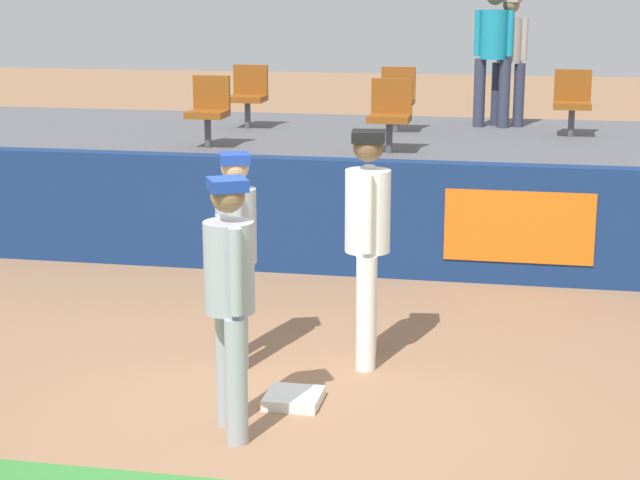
{
  "coord_description": "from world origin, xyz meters",
  "views": [
    {
      "loc": [
        1.65,
        -6.98,
        2.99
      ],
      "look_at": [
        0.04,
        1.17,
        1.0
      ],
      "focal_mm": 59.88,
      "sensor_mm": 36.0,
      "label": 1
    }
  ],
  "objects_px": {
    "seat_front_left": "(209,107)",
    "seat_back_left": "(249,93)",
    "first_base": "(294,398)",
    "player_runner_visitor": "(230,289)",
    "spectator_hooded": "(493,47)",
    "spectator_capped": "(509,52)",
    "player_fielder_home": "(368,231)",
    "seat_front_center": "(390,111)",
    "seat_back_center": "(397,96)",
    "player_coach_visitor": "(236,243)",
    "seat_back_right": "(572,99)"
  },
  "relations": [
    {
      "from": "seat_back_left",
      "to": "seat_back_right",
      "type": "bearing_deg",
      "value": -0.0
    },
    {
      "from": "seat_back_right",
      "to": "seat_back_left",
      "type": "relative_size",
      "value": 1.0
    },
    {
      "from": "player_runner_visitor",
      "to": "spectator_capped",
      "type": "distance_m",
      "value": 8.54
    },
    {
      "from": "player_coach_visitor",
      "to": "spectator_hooded",
      "type": "xyz_separation_m",
      "value": [
        1.71,
        6.79,
        1.19
      ]
    },
    {
      "from": "player_runner_visitor",
      "to": "spectator_capped",
      "type": "relative_size",
      "value": 1.01
    },
    {
      "from": "seat_back_right",
      "to": "seat_back_left",
      "type": "bearing_deg",
      "value": 180.0
    },
    {
      "from": "spectator_hooded",
      "to": "spectator_capped",
      "type": "height_order",
      "value": "spectator_hooded"
    },
    {
      "from": "first_base",
      "to": "player_fielder_home",
      "type": "bearing_deg",
      "value": 68.57
    },
    {
      "from": "player_runner_visitor",
      "to": "spectator_hooded",
      "type": "relative_size",
      "value": 0.95
    },
    {
      "from": "first_base",
      "to": "seat_front_left",
      "type": "distance_m",
      "value": 5.73
    },
    {
      "from": "seat_front_left",
      "to": "spectator_capped",
      "type": "bearing_deg",
      "value": 37.33
    },
    {
      "from": "seat_back_left",
      "to": "spectator_hooded",
      "type": "relative_size",
      "value": 0.45
    },
    {
      "from": "seat_front_center",
      "to": "seat_back_center",
      "type": "xyz_separation_m",
      "value": [
        -0.15,
        1.8,
        -0.0
      ]
    },
    {
      "from": "seat_front_center",
      "to": "seat_back_center",
      "type": "bearing_deg",
      "value": 94.68
    },
    {
      "from": "first_base",
      "to": "player_fielder_home",
      "type": "height_order",
      "value": "player_fielder_home"
    },
    {
      "from": "player_fielder_home",
      "to": "player_coach_visitor",
      "type": "bearing_deg",
      "value": -84.95
    },
    {
      "from": "player_fielder_home",
      "to": "player_runner_visitor",
      "type": "bearing_deg",
      "value": -29.95
    },
    {
      "from": "seat_back_center",
      "to": "spectator_capped",
      "type": "height_order",
      "value": "spectator_capped"
    },
    {
      "from": "first_base",
      "to": "spectator_hooded",
      "type": "bearing_deg",
      "value": 81.87
    },
    {
      "from": "spectator_hooded",
      "to": "first_base",
      "type": "bearing_deg",
      "value": 87.65
    },
    {
      "from": "seat_back_left",
      "to": "player_runner_visitor",
      "type": "bearing_deg",
      "value": -76.08
    },
    {
      "from": "player_runner_visitor",
      "to": "seat_back_center",
      "type": "distance_m",
      "value": 7.51
    },
    {
      "from": "player_runner_visitor",
      "to": "seat_front_center",
      "type": "distance_m",
      "value": 5.73
    },
    {
      "from": "player_fielder_home",
      "to": "seat_front_center",
      "type": "relative_size",
      "value": 2.25
    },
    {
      "from": "seat_back_center",
      "to": "spectator_hooded",
      "type": "height_order",
      "value": "spectator_hooded"
    },
    {
      "from": "spectator_hooded",
      "to": "spectator_capped",
      "type": "distance_m",
      "value": 0.27
    },
    {
      "from": "seat_front_center",
      "to": "spectator_hooded",
      "type": "xyz_separation_m",
      "value": [
        1.06,
        2.48,
        0.61
      ]
    },
    {
      "from": "player_fielder_home",
      "to": "spectator_hooded",
      "type": "bearing_deg",
      "value": 167.2
    },
    {
      "from": "seat_back_center",
      "to": "spectator_hooded",
      "type": "bearing_deg",
      "value": 29.32
    },
    {
      "from": "player_coach_visitor",
      "to": "seat_back_left",
      "type": "distance_m",
      "value": 6.32
    },
    {
      "from": "first_base",
      "to": "seat_front_center",
      "type": "bearing_deg",
      "value": 89.78
    },
    {
      "from": "first_base",
      "to": "player_runner_visitor",
      "type": "xyz_separation_m",
      "value": [
        -0.29,
        -0.61,
        0.99
      ]
    },
    {
      "from": "seat_front_left",
      "to": "seat_back_left",
      "type": "xyz_separation_m",
      "value": [
        0.01,
        1.8,
        0.0
      ]
    },
    {
      "from": "first_base",
      "to": "spectator_capped",
      "type": "height_order",
      "value": "spectator_capped"
    },
    {
      "from": "player_coach_visitor",
      "to": "seat_back_left",
      "type": "xyz_separation_m",
      "value": [
        -1.52,
        6.11,
        0.57
      ]
    },
    {
      "from": "player_coach_visitor",
      "to": "seat_front_center",
      "type": "xyz_separation_m",
      "value": [
        0.65,
        4.31,
        0.57
      ]
    },
    {
      "from": "seat_front_left",
      "to": "spectator_hooded",
      "type": "distance_m",
      "value": 4.13
    },
    {
      "from": "player_fielder_home",
      "to": "player_coach_visitor",
      "type": "height_order",
      "value": "player_fielder_home"
    },
    {
      "from": "player_fielder_home",
      "to": "seat_front_left",
      "type": "relative_size",
      "value": 2.25
    },
    {
      "from": "player_runner_visitor",
      "to": "player_coach_visitor",
      "type": "relative_size",
      "value": 1.03
    },
    {
      "from": "seat_back_right",
      "to": "spectator_capped",
      "type": "height_order",
      "value": "spectator_capped"
    },
    {
      "from": "player_fielder_home",
      "to": "seat_front_left",
      "type": "xyz_separation_m",
      "value": [
        -2.55,
        4.09,
        0.47
      ]
    },
    {
      "from": "spectator_hooded",
      "to": "spectator_capped",
      "type": "xyz_separation_m",
      "value": [
        0.21,
        0.15,
        -0.07
      ]
    },
    {
      "from": "spectator_capped",
      "to": "spectator_hooded",
      "type": "bearing_deg",
      "value": 49.91
    },
    {
      "from": "player_fielder_home",
      "to": "seat_back_left",
      "type": "height_order",
      "value": "seat_back_left"
    },
    {
      "from": "spectator_hooded",
      "to": "seat_back_right",
      "type": "bearing_deg",
      "value": 152.84
    },
    {
      "from": "seat_back_center",
      "to": "spectator_capped",
      "type": "distance_m",
      "value": 1.73
    },
    {
      "from": "first_base",
      "to": "spectator_capped",
      "type": "xyz_separation_m",
      "value": [
        1.29,
        7.72,
        2.07
      ]
    },
    {
      "from": "seat_front_left",
      "to": "seat_back_center",
      "type": "xyz_separation_m",
      "value": [
        2.03,
        1.8,
        0.0
      ]
    },
    {
      "from": "first_base",
      "to": "player_coach_visitor",
      "type": "relative_size",
      "value": 0.23
    }
  ]
}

